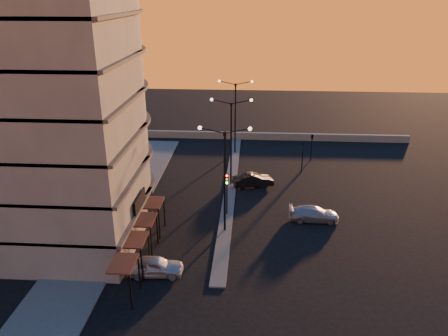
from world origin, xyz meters
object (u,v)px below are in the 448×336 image
streetlamp_mid (231,135)px  car_wagon (314,214)px  car_hatchback (155,266)px  traffic_light_main (227,187)px  car_sedan (253,180)px

streetlamp_mid → car_wagon: (8.00, -7.49, -4.94)m
car_hatchback → car_wagon: bearing=-57.5°
traffic_light_main → car_hatchback: 10.88m
car_sedan → car_wagon: size_ratio=0.96×
streetlamp_mid → traffic_light_main: size_ratio=2.24×
streetlamp_mid → car_hatchback: bearing=-105.8°
car_hatchback → car_wagon: car_hatchback is taller
car_hatchback → car_sedan: (7.12, 16.43, 0.00)m
car_sedan → car_wagon: car_sedan is taller
car_hatchback → car_wagon: (12.72, 9.19, -0.06)m
streetlamp_mid → car_hatchback: 18.01m
traffic_light_main → streetlamp_mid: bearing=90.0°
car_sedan → car_hatchback: bearing=141.8°
car_wagon → car_sedan: bearing=38.4°
traffic_light_main → car_sedan: size_ratio=0.98×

